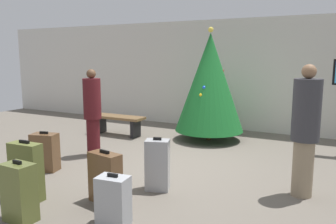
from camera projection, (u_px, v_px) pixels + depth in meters
name	position (u px, v px, depth m)	size (l,w,h in m)	color
ground_plane	(172.00, 164.00, 6.17)	(16.00, 16.00, 0.00)	#665E54
back_wall	(233.00, 75.00, 9.03)	(16.00, 0.20, 2.88)	beige
holiday_tree	(210.00, 82.00, 7.77)	(1.56, 1.56, 2.57)	#4C3319
waiting_bench	(118.00, 121.00, 8.41)	(1.39, 0.44, 0.48)	brown
traveller_0	(305.00, 128.00, 4.63)	(0.52, 0.52, 1.82)	gray
traveller_1	(92.00, 111.00, 6.60)	(0.35, 0.35, 1.69)	#4C1419
suitcase_0	(157.00, 165.00, 4.94)	(0.39, 0.33, 0.78)	#9EA0A5
suitcase_1	(105.00, 178.00, 4.51)	(0.49, 0.29, 0.72)	brown
suitcase_2	(113.00, 201.00, 3.91)	(0.39, 0.29, 0.61)	#9EA0A5
suitcase_3	(19.00, 193.00, 3.99)	(0.38, 0.26, 0.74)	#59602D
suitcase_4	(26.00, 172.00, 4.59)	(0.48, 0.21, 0.83)	#59602D
suitcase_5	(45.00, 152.00, 5.79)	(0.48, 0.36, 0.68)	brown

